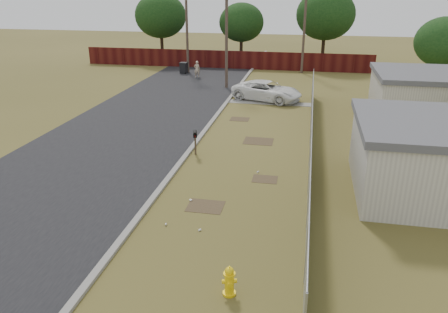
% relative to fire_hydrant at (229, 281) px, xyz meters
% --- Properties ---
extents(ground, '(120.00, 120.00, 0.00)m').
position_rel_fire_hydrant_xyz_m(ground, '(-1.06, 9.93, -0.43)').
color(ground, brown).
rests_on(ground, ground).
extents(street, '(15.10, 60.00, 0.12)m').
position_rel_fire_hydrant_xyz_m(street, '(-7.82, 17.98, -0.42)').
color(street, black).
rests_on(street, ground).
extents(chainlink_fence, '(0.10, 27.06, 2.02)m').
position_rel_fire_hydrant_xyz_m(chainlink_fence, '(2.06, 10.95, 0.36)').
color(chainlink_fence, '#92949A').
rests_on(chainlink_fence, ground).
extents(privacy_fence, '(30.00, 0.12, 1.80)m').
position_rel_fire_hydrant_xyz_m(privacy_fence, '(-7.06, 34.93, 0.47)').
color(privacy_fence, '#49140F').
rests_on(privacy_fence, ground).
extents(utility_poles, '(12.60, 8.24, 9.00)m').
position_rel_fire_hydrant_xyz_m(utility_poles, '(-4.73, 30.59, 4.26)').
color(utility_poles, brown).
rests_on(utility_poles, ground).
extents(houses, '(9.30, 17.24, 3.10)m').
position_rel_fire_hydrant_xyz_m(houses, '(8.64, 13.06, 1.13)').
color(houses, beige).
rests_on(houses, ground).
extents(horizon_trees, '(33.32, 31.94, 7.78)m').
position_rel_fire_hydrant_xyz_m(horizon_trees, '(-0.22, 33.48, 4.20)').
color(horizon_trees, '#2E2315').
rests_on(horizon_trees, ground).
extents(fire_hydrant, '(0.47, 0.47, 0.93)m').
position_rel_fire_hydrant_xyz_m(fire_hydrant, '(0.00, 0.00, 0.00)').
color(fire_hydrant, yellow).
rests_on(fire_hydrant, ground).
extents(mailbox, '(0.30, 0.54, 1.24)m').
position_rel_fire_hydrant_xyz_m(mailbox, '(-3.66, 10.31, 0.55)').
color(mailbox, brown).
rests_on(mailbox, ground).
extents(pickup_truck, '(5.66, 3.88, 1.44)m').
position_rel_fire_hydrant_xyz_m(pickup_truck, '(-1.28, 22.23, 0.28)').
color(pickup_truck, white).
rests_on(pickup_truck, ground).
extents(pedestrian, '(0.66, 0.55, 1.53)m').
position_rel_fire_hydrant_xyz_m(pedestrian, '(-8.57, 29.69, 0.33)').
color(pedestrian, '#C1A98D').
rests_on(pedestrian, ground).
extents(trash_bin, '(0.78, 0.85, 1.07)m').
position_rel_fire_hydrant_xyz_m(trash_bin, '(-10.35, 31.39, 0.11)').
color(trash_bin, black).
rests_on(trash_bin, ground).
extents(scattered_litter, '(2.76, 5.60, 0.07)m').
position_rel_fire_hydrant_xyz_m(scattered_litter, '(-1.84, 5.05, -0.39)').
color(scattered_litter, silver).
rests_on(scattered_litter, ground).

